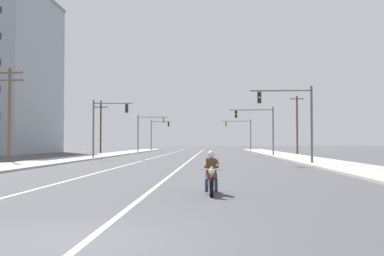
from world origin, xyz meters
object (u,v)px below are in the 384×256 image
Objects in this scene: traffic_signal_far_right at (242,130)px; utility_pole_left_far at (101,125)px; utility_pole_right_far at (297,124)px; traffic_signal_far_left at (157,131)px; utility_pole_left_near at (9,111)px; traffic_signal_near_left at (105,120)px; motorcycle_with_rider at (211,177)px; traffic_signal_mid_left at (147,128)px; traffic_signal_mid_right at (260,123)px; traffic_signal_near_right at (294,113)px.

utility_pole_left_far is at bearing -142.43° from traffic_signal_far_right.
utility_pole_right_far is 1.00× the size of utility_pole_left_far.
traffic_signal_far_left is 19.64m from utility_pole_left_far.
utility_pole_right_far is at bearing -10.38° from utility_pole_left_far.
traffic_signal_far_left is at bearing 178.10° from traffic_signal_far_right.
traffic_signal_near_left is at bearing 56.10° from utility_pole_left_near.
utility_pole_right_far reaches higher than traffic_signal_far_left.
motorcycle_with_rider is 0.26× the size of utility_pole_left_far.
utility_pole_left_far is (-0.24, 31.50, 0.08)m from utility_pole_left_near.
traffic_signal_far_left is at bearing 90.95° from traffic_signal_mid_left.
traffic_signal_near_left reaches higher than motorcycle_with_rider.
utility_pole_right_far is at bearing 41.65° from utility_pole_left_near.
traffic_signal_far_left is 0.75× the size of utility_pole_left_far.
traffic_signal_mid_left is at bearing 137.13° from traffic_signal_mid_right.
traffic_signal_mid_right is at bearing -42.87° from traffic_signal_mid_left.
traffic_signal_near_right is 1.00× the size of traffic_signal_far_left.
utility_pole_left_far reaches higher than motorcycle_with_rider.
traffic_signal_far_right reaches higher than motorcycle_with_rider.
traffic_signal_near_right is at bearing -54.02° from utility_pole_left_far.
utility_pole_left_near reaches higher than traffic_signal_far_left.
traffic_signal_near_left is (-17.80, 10.54, -0.04)m from traffic_signal_near_right.
traffic_signal_near_left is 41.08m from traffic_signal_far_left.
utility_pole_left_far reaches higher than utility_pole_left_near.
traffic_signal_far_right is (17.10, 40.52, 0.10)m from traffic_signal_near_left.
traffic_signal_far_left is at bearing 108.73° from traffic_signal_near_right.
traffic_signal_near_left is at bearing -90.40° from traffic_signal_far_left.
utility_pole_left_far reaches higher than traffic_signal_near_left.
traffic_signal_mid_left is at bearing 115.35° from traffic_signal_near_right.
traffic_signal_near_left is 1.00× the size of traffic_signal_far_left.
traffic_signal_mid_left is (-17.26, 36.42, 0.00)m from traffic_signal_near_right.
traffic_signal_mid_right is (6.04, 40.86, 3.55)m from motorcycle_with_rider.
traffic_signal_near_right and traffic_signal_far_left have the same top height.
traffic_signal_near_left is at bearing 110.32° from motorcycle_with_rider.
traffic_signal_mid_right is 1.00× the size of traffic_signal_mid_left.
utility_pole_left_far reaches higher than utility_pole_right_far.
traffic_signal_mid_left is at bearing -89.05° from traffic_signal_far_left.
motorcycle_with_rider is 0.26× the size of utility_pole_right_far.
traffic_signal_near_right is at bearing -89.22° from traffic_signal_far_right.
traffic_signal_mid_left reaches higher than motorcycle_with_rider.
traffic_signal_near_left is 0.76× the size of utility_pole_left_near.
traffic_signal_mid_left is 0.75× the size of utility_pole_left_far.
utility_pole_left_far is (-17.58, 53.18, 3.93)m from motorcycle_with_rider.
traffic_signal_near_right is at bearing -101.29° from utility_pole_right_far.
traffic_signal_far_left is (-17.51, 51.63, -0.05)m from traffic_signal_near_right.
utility_pole_left_far is at bearing -154.00° from traffic_signal_mid_left.
traffic_signal_near_left is 23.42m from utility_pole_left_far.
traffic_signal_far_right is at bearing 85.37° from motorcycle_with_rider.
traffic_signal_near_left is at bearing -143.67° from utility_pole_right_far.
motorcycle_with_rider is 0.35× the size of traffic_signal_mid_right.
utility_pole_right_far is (23.33, 17.15, 0.27)m from traffic_signal_near_left.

